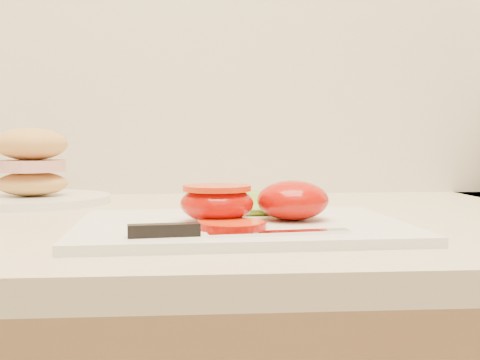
{
  "coord_description": "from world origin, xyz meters",
  "views": [
    {
      "loc": [
        -0.32,
        0.91,
        1.03
      ],
      "look_at": [
        -0.26,
        1.57,
        0.99
      ],
      "focal_mm": 45.0,
      "sensor_mm": 36.0,
      "label": 1
    }
  ],
  "objects": [
    {
      "name": "knife",
      "position": [
        -0.3,
        1.47,
        0.94
      ],
      "size": [
        0.21,
        0.04,
        0.01
      ],
      "rotation": [
        0.0,
        0.0,
        0.13
      ],
      "color": "silver",
      "rests_on": "cutting_board"
    },
    {
      "name": "tomato_half_cut",
      "position": [
        -0.29,
        1.56,
        0.96
      ],
      "size": [
        0.08,
        0.08,
        0.04
      ],
      "color": "red",
      "rests_on": "cutting_board"
    },
    {
      "name": "lettuce_leaf_0",
      "position": [
        -0.24,
        1.64,
        0.95
      ],
      "size": [
        0.13,
        0.11,
        0.02
      ],
      "primitive_type": "ellipsoid",
      "rotation": [
        0.0,
        0.0,
        0.39
      ],
      "color": "#8BB02E",
      "rests_on": "cutting_board"
    },
    {
      "name": "sandwich_plate",
      "position": [
        -0.56,
        1.86,
        0.97
      ],
      "size": [
        0.24,
        0.24,
        0.12
      ],
      "rotation": [
        0.0,
        0.0,
        -0.32
      ],
      "color": "white",
      "rests_on": "counter"
    },
    {
      "name": "tomato_slice_0",
      "position": [
        -0.28,
        1.51,
        0.94
      ],
      "size": [
        0.07,
        0.07,
        0.01
      ],
      "primitive_type": "cylinder",
      "color": "#DD4112",
      "rests_on": "cutting_board"
    },
    {
      "name": "tomato_half_dome",
      "position": [
        -0.21,
        1.57,
        0.96
      ],
      "size": [
        0.08,
        0.08,
        0.04
      ],
      "primitive_type": "ellipsoid",
      "color": "red",
      "rests_on": "cutting_board"
    },
    {
      "name": "cutting_board",
      "position": [
        -0.26,
        1.56,
        0.94
      ],
      "size": [
        0.36,
        0.27,
        0.01
      ],
      "primitive_type": "cube",
      "rotation": [
        0.0,
        0.0,
        0.04
      ],
      "color": "silver",
      "rests_on": "counter"
    }
  ]
}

